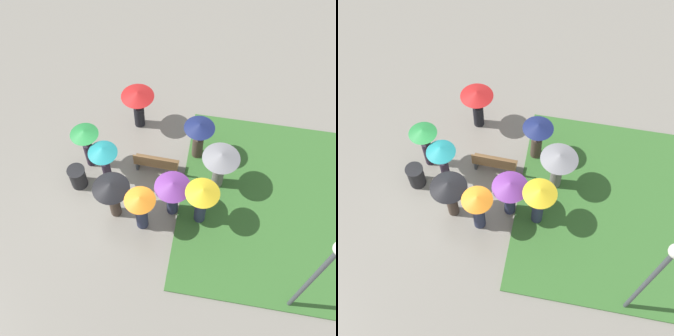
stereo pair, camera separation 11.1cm
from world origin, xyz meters
TOP-DOWN VIEW (x-y plane):
  - ground_plane at (0.00, 0.00)m, footprint 90.00×90.00m
  - lawn_patch_near at (-6.52, -0.38)m, footprint 8.65×6.76m
  - park_bench at (-1.20, -1.08)m, footprint 1.51×0.46m
  - lamp_post at (-5.82, 2.76)m, footprint 0.32×0.32m
  - trash_bin at (1.27, -0.11)m, footprint 0.59×0.59m
  - crowd_person_purple at (-1.99, 0.33)m, footprint 1.11×1.11m
  - crowd_person_navy at (-2.49, -1.97)m, footprint 1.02×1.02m
  - crowd_person_orange at (-1.14, 0.99)m, footprint 0.94×0.94m
  - crowd_person_red at (-0.21, -2.99)m, footprint 1.15×1.15m
  - crowd_person_black at (-0.21, 0.72)m, footprint 1.13×1.13m
  - crowd_person_teal at (0.36, -0.47)m, footprint 0.94×0.94m
  - crowd_person_grey at (-3.31, -0.90)m, footprint 1.19×1.19m
  - crowd_person_green at (1.09, -1.01)m, footprint 0.92×0.92m
  - crowd_person_yellow at (-2.90, 0.50)m, footprint 1.03×1.03m

SIDE VIEW (x-z plane):
  - ground_plane at x=0.00m, z-range 0.00..0.00m
  - lawn_patch_near at x=-6.52m, z-range 0.00..0.06m
  - trash_bin at x=1.27m, z-range 0.00..0.87m
  - park_bench at x=-1.20m, z-range 0.01..0.91m
  - crowd_person_orange at x=-1.14m, z-range 0.24..2.07m
  - crowd_person_navy at x=-2.49m, z-range 0.30..2.06m
  - crowd_person_red at x=-0.21m, z-range 0.36..2.08m
  - crowd_person_green at x=1.09m, z-range 0.32..2.18m
  - crowd_person_purple at x=-1.99m, z-range 0.40..2.16m
  - crowd_person_grey at x=-3.31m, z-range 0.41..2.21m
  - crowd_person_yellow at x=-2.90m, z-range 0.36..2.31m
  - crowd_person_teal at x=0.36m, z-range 0.44..2.27m
  - crowd_person_black at x=-0.21m, z-range 0.46..2.32m
  - lamp_post at x=-5.82m, z-range 0.63..5.15m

